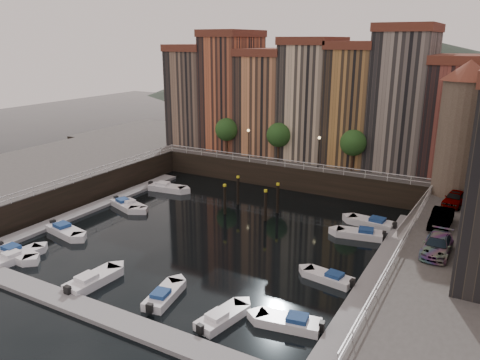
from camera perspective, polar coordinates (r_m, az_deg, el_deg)
The scene contains 30 objects.
ground at distance 47.68m, azimuth -2.53°, elevation -6.28°, with size 200.00×200.00×0.00m, color black.
quay_far at distance 69.50m, azimuth 8.83°, elevation 2.26°, with size 80.00×20.00×3.00m, color black.
quay_left at distance 64.54m, azimuth -25.20°, elevation -0.30°, with size 20.00×36.00×3.00m, color black.
dock_left at distance 56.68m, azimuth -17.16°, elevation -3.05°, with size 2.00×28.00×0.35m, color gray.
dock_right at distance 41.24m, azimuth 16.53°, elevation -10.60°, with size 2.00×28.00×0.35m, color gray.
dock_near at distance 35.94m, azimuth -17.48°, elevation -15.01°, with size 30.00×2.00×0.35m, color gray.
mountains at distance 149.15m, azimuth 21.41°, elevation 11.48°, with size 145.00×100.00×18.00m.
far_terrace at distance 64.36m, azimuth 11.19°, elevation 9.57°, with size 48.70×10.30×17.50m.
corner_tower at distance 52.48m, azimuth 25.47°, elevation 5.86°, with size 5.20×5.20×13.80m.
promenade_trees at distance 61.81m, azimuth 5.29°, elevation 5.42°, with size 21.20×3.20×5.20m.
street_lamps at distance 60.93m, azimuth 5.17°, elevation 4.59°, with size 10.36×0.36×4.18m.
railings at distance 50.34m, azimuth 0.34°, elevation -0.42°, with size 36.08×34.04×0.52m.
gangway at distance 50.44m, azimuth 20.60°, elevation -3.74°, with size 2.78×8.32×3.73m.
mooring_pilings at distance 52.10m, azimuth 1.37°, elevation -2.30°, with size 5.61×3.89×3.78m.
boat_left_0 at distance 46.66m, azimuth -25.75°, elevation -8.08°, with size 4.81×1.99×1.09m.
boat_left_1 at distance 49.94m, azimuth -20.54°, elevation -5.83°, with size 5.04×2.62×1.13m.
boat_left_2 at distance 55.25m, azimuth -13.13°, elevation -3.05°, with size 4.57×2.69×1.02m.
boat_left_3 at distance 55.62m, azimuth -13.86°, elevation -2.96°, with size 4.71×3.03×1.06m.
boat_left_4 at distance 60.78m, azimuth -8.94°, elevation -0.94°, with size 5.19×2.45×1.17m.
boat_right_0 at distance 33.10m, azimuth 6.14°, elevation -16.88°, with size 4.69×2.36×1.05m.
boat_right_1 at distance 38.97m, azimuth 10.85°, elevation -11.61°, with size 4.31×2.11×0.97m.
boat_right_3 at distance 47.65m, azimuth 14.51°, elevation -6.38°, with size 4.79×2.49×1.07m.
boat_right_4 at distance 50.68m, azimuth 15.82°, elevation -5.05°, with size 4.97×2.17×1.13m.
boat_near_0 at distance 46.08m, azimuth -25.54°, elevation -8.40°, with size 2.01×4.54×1.03m.
boat_near_1 at distance 39.57m, azimuth -17.56°, elevation -11.58°, with size 2.09×5.02×1.14m.
boat_near_2 at distance 36.31m, azimuth -9.28°, elevation -13.74°, with size 2.34×4.56×1.02m.
boat_near_3 at distance 33.44m, azimuth -2.28°, elevation -16.43°, with size 2.37×4.51×1.01m.
car_a at distance 50.23m, azimuth 24.71°, elevation -2.14°, with size 1.67×4.16×1.42m, color gray.
car_b at distance 44.11m, azimuth 23.31°, elevation -4.42°, with size 1.58×4.54×1.50m, color gray.
car_c at distance 38.59m, azimuth 22.90°, elevation -7.44°, with size 1.94×4.78×1.39m, color gray.
Camera 1 is at (23.33, -37.19, 18.62)m, focal length 35.00 mm.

